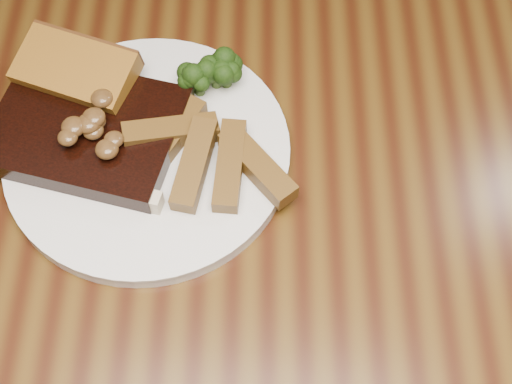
# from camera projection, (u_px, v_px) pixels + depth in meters

# --- Properties ---
(dining_table) EXTENTS (1.60, 0.90, 0.75)m
(dining_table) POSITION_uv_depth(u_px,v_px,m) (252.00, 259.00, 0.75)
(dining_table) COLOR #442C0D
(dining_table) RESTS_ON ground
(plate) EXTENTS (0.29, 0.29, 0.01)m
(plate) POSITION_uv_depth(u_px,v_px,m) (148.00, 153.00, 0.70)
(plate) COLOR silver
(plate) RESTS_ON dining_table
(steak) EXTENTS (0.20, 0.17, 0.03)m
(steak) POSITION_uv_depth(u_px,v_px,m) (87.00, 130.00, 0.69)
(steak) COLOR black
(steak) RESTS_ON plate
(steak_bone) EXTENTS (0.16, 0.05, 0.02)m
(steak_bone) POSITION_uv_depth(u_px,v_px,m) (79.00, 186.00, 0.66)
(steak_bone) COLOR beige
(steak_bone) RESTS_ON plate
(mushroom_pile) EXTENTS (0.06, 0.06, 0.03)m
(mushroom_pile) POSITION_uv_depth(u_px,v_px,m) (91.00, 122.00, 0.66)
(mushroom_pile) COLOR #513819
(mushroom_pile) RESTS_ON steak
(garlic_bread) EXTENTS (0.13, 0.10, 0.03)m
(garlic_bread) POSITION_uv_depth(u_px,v_px,m) (80.00, 84.00, 0.72)
(garlic_bread) COLOR #986A1B
(garlic_bread) RESTS_ON plate
(potato_wedges) EXTENTS (0.12, 0.12, 0.02)m
(potato_wedges) POSITION_uv_depth(u_px,v_px,m) (218.00, 152.00, 0.68)
(potato_wedges) COLOR brown
(potato_wedges) RESTS_ON plate
(broccoli_cluster) EXTENTS (0.06, 0.06, 0.04)m
(broccoli_cluster) POSITION_uv_depth(u_px,v_px,m) (221.00, 77.00, 0.71)
(broccoli_cluster) COLOR #1D350C
(broccoli_cluster) RESTS_ON plate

